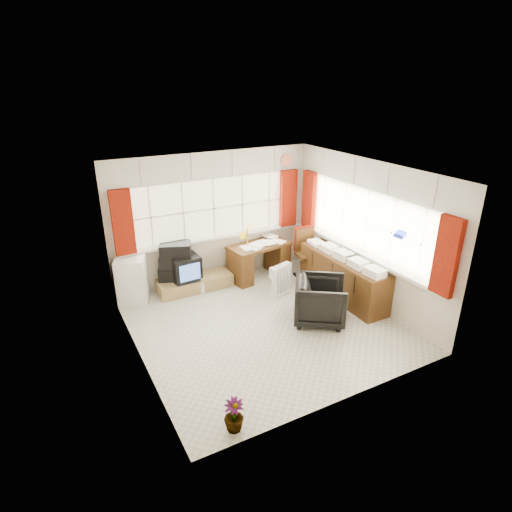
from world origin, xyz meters
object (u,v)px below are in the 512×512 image
Objects in this scene: desk_lamp at (247,232)px; crt_tv at (185,268)px; desk at (259,259)px; office_chair at (320,301)px; mini_fridge at (132,280)px; tv_bench at (195,283)px; task_chair at (305,250)px; radiator at (281,283)px; credenza at (343,276)px.

crt_tv is at bearing 172.89° from desk_lamp.
office_chair is at bearing -87.89° from desk.
mini_fridge reaches higher than office_chair.
tv_bench is 1.17m from mini_fridge.
desk_lamp is 2.27m from mini_fridge.
office_chair reaches higher than tv_bench.
desk is 1.36m from tv_bench.
task_chair is 1.21× the size of mini_fridge.
desk_lamp reaches higher than mini_fridge.
radiator is 0.31× the size of credenza.
task_chair is 1.08m from credenza.
radiator reaches higher than tv_bench.
tv_bench is (-2.28, 1.52, -0.27)m from credenza.
desk_lamp is 0.34× the size of tv_bench.
desk_lamp is at bearing -167.33° from desk.
desk is 0.65× the size of credenza.
desk is 0.91m from radiator.
desk_lamp reaches higher than desk.
desk and office_chair have the same top height.
tv_bench is 2.62× the size of crt_tv.
radiator is at bearing 151.19° from credenza.
task_chair is at bearing -9.21° from mini_fridge.
desk is 2.42× the size of crt_tv.
task_chair is at bearing -10.92° from crt_tv.
desk is at bearing 88.30° from radiator.
credenza is at bearing -56.65° from desk.
task_chair is 0.73× the size of tv_bench.
task_chair is 0.51× the size of credenza.
tv_bench is at bearing 171.59° from desk_lamp.
radiator is (-0.88, -0.53, -0.29)m from task_chair.
task_chair is 1.65× the size of radiator.
office_chair is (0.37, -1.88, -0.66)m from desk_lamp.
tv_bench is (-1.34, 0.09, -0.27)m from desk.
credenza is (0.87, 0.52, 0.02)m from office_chair.
crt_tv is at bearing -4.90° from mini_fridge.
crt_tv reaches higher than tv_bench.
task_chair is at bearing 31.11° from radiator.
crt_tv is at bearing 146.47° from radiator.
desk_lamp reaches higher than tv_bench.
credenza is at bearing -31.72° from crt_tv.
crt_tv is at bearing 148.28° from credenza.
office_chair is (0.07, -1.95, -0.02)m from desk.
radiator is (-0.03, -0.90, -0.14)m from desk.
credenza is at bearing -84.99° from task_chair.
task_chair is 1.77m from office_chair.
credenza is 2.38× the size of mini_fridge.
tv_bench is (-1.41, 2.04, -0.25)m from office_chair.
task_chair is 2.27m from tv_bench.
radiator is 1.80m from crt_tv.
radiator is 1.64m from tv_bench.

